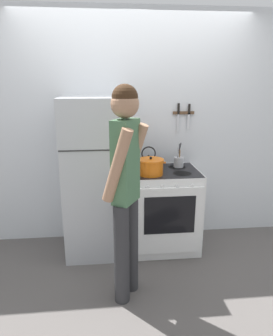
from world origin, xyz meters
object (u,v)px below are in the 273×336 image
at_px(dutch_oven_pot, 151,167).
at_px(tea_kettle, 149,162).
at_px(refrigerator, 95,178).
at_px(stove_range, 164,209).
at_px(utensil_jar, 179,161).
at_px(person, 126,184).

bearing_deg(dutch_oven_pot, tea_kettle, 86.92).
bearing_deg(tea_kettle, refrigerator, -167.57).
height_order(refrigerator, dutch_oven_pot, refrigerator).
height_order(stove_range, utensil_jar, utensil_jar).
xyz_separation_m(tea_kettle, person, (-0.31, -0.90, 0.06)).
distance_m(refrigerator, dutch_oven_pot, 0.59).
bearing_deg(refrigerator, stove_range, -1.54).
xyz_separation_m(refrigerator, utensil_jar, (0.91, 0.13, 0.12)).
bearing_deg(utensil_jar, refrigerator, -171.70).
xyz_separation_m(dutch_oven_pot, utensil_jar, (0.35, 0.25, -0.02)).
bearing_deg(tea_kettle, dutch_oven_pot, -93.08).
relative_size(refrigerator, dutch_oven_pot, 5.39).
height_order(utensil_jar, person, person).
distance_m(refrigerator, tea_kettle, 0.60).
distance_m(utensil_jar, person, 1.11).
bearing_deg(utensil_jar, dutch_oven_pot, -144.66).
height_order(refrigerator, stove_range, refrigerator).
bearing_deg(dutch_oven_pot, utensil_jar, 35.34).
relative_size(stove_range, utensil_jar, 3.25).
distance_m(refrigerator, utensil_jar, 0.93).
height_order(dutch_oven_pot, utensil_jar, utensil_jar).
relative_size(utensil_jar, person, 0.15).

